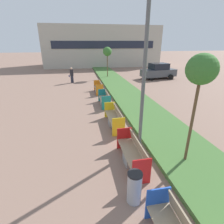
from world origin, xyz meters
TOP-DOWN VIEW (x-y plane):
  - planter_grass_strip at (3.20, 12.00)m, footprint 2.80×120.00m
  - building_backdrop at (4.00, 36.91)m, footprint 20.73×8.31m
  - bench_red_frame at (0.94, 6.63)m, footprint 0.65×2.14m
  - bench_yellow_frame at (0.94, 9.90)m, footprint 0.65×2.39m
  - bench_teal_frame at (0.94, 13.28)m, footprint 0.65×1.93m
  - bench_orange_frame at (0.94, 16.71)m, footprint 0.65×1.89m
  - litter_bin at (0.48, 5.00)m, footprint 0.42×0.42m
  - street_lamp_post at (1.55, 7.57)m, footprint 0.24×0.44m
  - sapling_tree_near at (2.87, 6.26)m, footprint 0.96×0.96m
  - sapling_tree_far at (2.87, 23.45)m, footprint 1.07×1.07m
  - pedestrian_walking at (-1.48, 21.35)m, footprint 0.53×0.24m
  - parked_car_distant at (8.97, 21.80)m, footprint 4.40×2.30m

SIDE VIEW (x-z plane):
  - planter_grass_strip at x=3.20m, z-range 0.00..0.18m
  - bench_orange_frame at x=0.94m, z-range -0.11..0.83m
  - bench_teal_frame at x=0.94m, z-range -0.11..0.83m
  - bench_red_frame at x=0.94m, z-range -0.10..0.84m
  - bench_yellow_frame at x=0.94m, z-range -0.09..0.85m
  - litter_bin at x=0.48m, z-range 0.00..0.98m
  - pedestrian_walking at x=-1.48m, z-range 0.01..1.71m
  - parked_car_distant at x=8.97m, z-range -0.02..1.84m
  - sapling_tree_far at x=2.87m, z-range 1.29..5.00m
  - sapling_tree_near at x=2.87m, z-range 1.42..5.35m
  - building_backdrop at x=4.00m, z-range 0.00..6.99m
  - street_lamp_post at x=1.55m, z-range 0.39..9.22m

